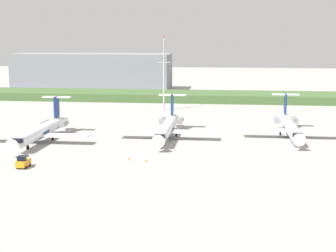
# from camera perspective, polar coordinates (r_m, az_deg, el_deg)

# --- Properties ---
(ground_plane) EXTENTS (500.00, 500.00, 0.00)m
(ground_plane) POSITION_cam_1_polar(r_m,az_deg,el_deg) (134.88, 1.07, 0.37)
(ground_plane) COLOR #9E9B96
(grass_berm) EXTENTS (320.00, 20.00, 2.90)m
(grass_berm) POSITION_cam_1_polar(r_m,az_deg,el_deg) (183.42, 2.60, 3.45)
(grass_berm) COLOR #426033
(grass_berm) RESTS_ON ground
(regional_jet_nearest) EXTENTS (22.81, 31.00, 9.00)m
(regional_jet_nearest) POSITION_cam_1_polar(r_m,az_deg,el_deg) (113.80, -14.43, -0.51)
(regional_jet_nearest) COLOR white
(regional_jet_nearest) RESTS_ON ground
(regional_jet_second) EXTENTS (22.81, 31.00, 9.00)m
(regional_jet_second) POSITION_cam_1_polar(r_m,az_deg,el_deg) (114.42, -0.08, -0.13)
(regional_jet_second) COLOR white
(regional_jet_second) RESTS_ON ground
(regional_jet_third) EXTENTS (22.81, 31.00, 9.00)m
(regional_jet_third) POSITION_cam_1_polar(r_m,az_deg,el_deg) (119.15, 13.91, -0.01)
(regional_jet_third) COLOR white
(regional_jet_third) RESTS_ON ground
(antenna_mast) EXTENTS (4.40, 0.50, 23.45)m
(antenna_mast) POSITION_cam_1_polar(r_m,az_deg,el_deg) (157.15, -0.49, 5.35)
(antenna_mast) COLOR #B2B2B7
(antenna_mast) RESTS_ON ground
(distant_hangar) EXTENTS (68.87, 21.60, 15.95)m
(distant_hangar) POSITION_cam_1_polar(r_m,az_deg,el_deg) (223.26, -8.68, 6.24)
(distant_hangar) COLOR gray
(distant_hangar) RESTS_ON ground
(baggage_tug) EXTENTS (1.72, 3.20, 2.30)m
(baggage_tug) POSITION_cam_1_polar(r_m,az_deg,el_deg) (92.43, -16.44, -4.04)
(baggage_tug) COLOR orange
(baggage_tug) RESTS_ON ground
(safety_cone_front_marker) EXTENTS (0.44, 0.44, 0.55)m
(safety_cone_front_marker) POSITION_cam_1_polar(r_m,az_deg,el_deg) (94.39, -4.53, -3.80)
(safety_cone_front_marker) COLOR orange
(safety_cone_front_marker) RESTS_ON ground
(safety_cone_mid_marker) EXTENTS (0.44, 0.44, 0.55)m
(safety_cone_mid_marker) POSITION_cam_1_polar(r_m,az_deg,el_deg) (93.11, -2.56, -3.98)
(safety_cone_mid_marker) COLOR orange
(safety_cone_mid_marker) RESTS_ON ground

